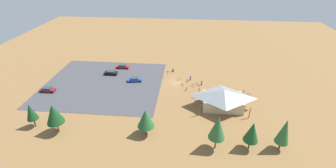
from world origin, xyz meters
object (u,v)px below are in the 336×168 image
object	(u,v)px
pine_midwest	(218,127)
car_blue_near_entry	(135,79)
bicycle_red_edge_north	(248,94)
car_black_end_stall	(111,73)
bicycle_blue_yard_left	(186,89)
car_maroon_aisle_side	(48,90)
bicycle_white_trailside	(193,85)
bicycle_silver_lone_west	(197,84)
car_red_front_row	(123,66)
pine_east	(31,112)
pine_center	(284,131)
bicycle_orange_near_sign	(187,81)
bicycle_teal_edge_south	(179,79)
trash_bin	(173,70)
visitor_by_pavilion	(190,78)
pine_far_west	(146,118)
pine_west	(252,132)
visitor_crossing_yard	(202,83)
pine_far_east	(54,114)
lot_sign	(168,73)
bike_pavilion	(223,98)
bicycle_purple_by_bin	(183,85)

from	to	relation	value
pine_midwest	car_blue_near_entry	xyz separation A→B (m)	(22.93, -26.70, -4.82)
bicycle_red_edge_north	car_black_end_stall	world-z (taller)	car_black_end_stall
bicycle_blue_yard_left	car_black_end_stall	xyz separation A→B (m)	(25.27, -7.82, 0.37)
car_maroon_aisle_side	bicycle_white_trailside	bearing A→B (deg)	-170.58
bicycle_silver_lone_west	car_blue_near_entry	bearing A→B (deg)	-0.86
bicycle_blue_yard_left	car_red_front_row	world-z (taller)	car_red_front_row
pine_east	bicycle_white_trailside	distance (m)	43.12
pine_center	car_black_end_stall	distance (m)	54.08
pine_center	bicycle_white_trailside	bearing A→B (deg)	-53.69
bicycle_silver_lone_west	bicycle_orange_near_sign	bearing A→B (deg)	-24.48
bicycle_teal_edge_south	car_red_front_row	bearing A→B (deg)	-19.31
trash_bin	visitor_by_pavilion	size ratio (longest dim) A/B	0.56
pine_far_west	car_red_front_row	xyz separation A→B (m)	(14.19, -32.88, -3.68)
pine_west	bicycle_teal_edge_south	distance (m)	32.61
bicycle_orange_near_sign	car_black_end_stall	size ratio (longest dim) A/B	0.37
car_maroon_aisle_side	pine_west	bearing A→B (deg)	161.85
bicycle_silver_lone_west	car_black_end_stall	xyz separation A→B (m)	(28.43, -4.19, 0.38)
pine_midwest	pine_west	size ratio (longest dim) A/B	1.21
car_blue_near_entry	visitor_crossing_yard	world-z (taller)	visitor_crossing_yard
pine_far_west	pine_far_east	size ratio (longest dim) A/B	0.89
pine_west	bicycle_silver_lone_west	xyz separation A→B (m)	(10.36, -25.86, -4.11)
pine_center	bicycle_silver_lone_west	size ratio (longest dim) A/B	4.89
pine_center	bicycle_blue_yard_left	world-z (taller)	pine_center
pine_west	bicycle_white_trailside	size ratio (longest dim) A/B	4.13
car_red_front_row	pine_far_east	bearing A→B (deg)	80.28
bicycle_orange_near_sign	car_black_end_stall	bearing A→B (deg)	-6.35
trash_bin	bicycle_silver_lone_west	distance (m)	11.56
car_maroon_aisle_side	lot_sign	bearing A→B (deg)	-159.97
pine_center	pine_far_east	bearing A→B (deg)	-0.97
bicycle_blue_yard_left	pine_midwest	bearing A→B (deg)	106.06
car_black_end_stall	bicycle_teal_edge_south	bearing A→B (deg)	175.31
pine_far_east	bicycle_silver_lone_west	size ratio (longest dim) A/B	4.76
pine_east	bicycle_white_trailside	xyz separation A→B (m)	(-36.83, -22.11, -3.77)
bicycle_teal_edge_south	visitor_by_pavilion	xyz separation A→B (m)	(-3.55, -0.55, 0.45)
pine_east	bicycle_teal_edge_south	distance (m)	41.50
trash_bin	pine_east	world-z (taller)	pine_east
bicycle_teal_edge_south	visitor_crossing_yard	xyz separation A→B (m)	(-7.04, 2.40, 0.48)
lot_sign	pine_center	xyz separation A→B (m)	(-26.07, 29.67, 3.29)
bicycle_red_edge_north	car_red_front_row	world-z (taller)	car_red_front_row
lot_sign	pine_far_west	xyz separation A→B (m)	(2.16, 27.73, 2.99)
pine_far_east	bicycle_white_trailside	distance (m)	38.69
bicycle_blue_yard_left	car_blue_near_entry	xyz separation A→B (m)	(16.37, -3.93, 0.34)
bike_pavilion	car_blue_near_entry	world-z (taller)	bike_pavilion
visitor_by_pavilion	car_black_end_stall	bearing A→B (deg)	-2.87
trash_bin	bicycle_silver_lone_west	bearing A→B (deg)	133.30
bike_pavilion	bicycle_white_trailside	distance (m)	12.99
pine_far_east	bicycle_teal_edge_south	xyz separation A→B (m)	(-26.06, -26.92, -4.64)
bike_pavilion	bicycle_purple_by_bin	size ratio (longest dim) A/B	7.43
bicycle_orange_near_sign	bicycle_blue_yard_left	xyz separation A→B (m)	(0.19, 4.99, -0.03)
visitor_by_pavilion	bicycle_red_edge_north	bearing A→B (deg)	154.81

